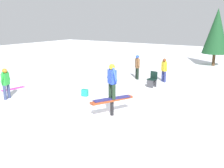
# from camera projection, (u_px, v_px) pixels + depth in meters

# --- Properties ---
(ground_plane) EXTENTS (60.00, 60.00, 0.00)m
(ground_plane) POSITION_uv_depth(u_px,v_px,m) (112.00, 115.00, 9.89)
(ground_plane) COLOR white
(rail_feature) EXTENTS (1.80, 1.00, 0.68)m
(rail_feature) POSITION_uv_depth(u_px,v_px,m) (112.00, 102.00, 9.75)
(rail_feature) COLOR black
(rail_feature) RESTS_ON ground
(snow_kicker_ramp) EXTENTS (2.25, 2.10, 0.51)m
(snow_kicker_ramp) POSITION_uv_depth(u_px,v_px,m) (62.00, 120.00, 8.72)
(snow_kicker_ramp) COLOR white
(snow_kicker_ramp) RESTS_ON ground
(main_rider_on_rail) EXTENTS (1.49, 0.99, 1.38)m
(main_rider_on_rail) POSITION_uv_depth(u_px,v_px,m) (112.00, 82.00, 9.56)
(main_rider_on_rail) COLOR navy
(main_rider_on_rail) RESTS_ON rail_feature
(bystander_yellow) EXTENTS (0.47, 0.57, 1.44)m
(bystander_yellow) POSITION_uv_depth(u_px,v_px,m) (164.00, 69.00, 15.12)
(bystander_yellow) COLOR navy
(bystander_yellow) RESTS_ON ground
(bystander_green) EXTENTS (0.66, 0.31, 1.48)m
(bystander_green) POSITION_uv_depth(u_px,v_px,m) (6.00, 82.00, 11.77)
(bystander_green) COLOR navy
(bystander_green) RESTS_ON ground
(bystander_brown) EXTENTS (0.55, 0.52, 1.55)m
(bystander_brown) POSITION_uv_depth(u_px,v_px,m) (137.00, 66.00, 15.83)
(bystander_brown) COLOR black
(bystander_brown) RESTS_ON ground
(loose_snowboard_magenta) EXTENTS (1.31, 0.48, 0.02)m
(loose_snowboard_magenta) POSITION_uv_depth(u_px,v_px,m) (13.00, 89.00, 13.69)
(loose_snowboard_magenta) COLOR #CA32A4
(loose_snowboard_magenta) RESTS_ON ground
(folding_chair) EXTENTS (0.49, 0.49, 0.88)m
(folding_chair) POSITION_uv_depth(u_px,v_px,m) (152.00, 80.00, 14.02)
(folding_chair) COLOR #3F3F44
(folding_chair) RESTS_ON ground
(backpack_on_snow) EXTENTS (0.28, 0.34, 0.34)m
(backpack_on_snow) POSITION_uv_depth(u_px,v_px,m) (85.00, 93.00, 12.36)
(backpack_on_snow) COLOR teal
(backpack_on_snow) RESTS_ON ground
(pine_tree_near) EXTENTS (2.04, 2.04, 4.64)m
(pine_tree_near) POSITION_uv_depth(u_px,v_px,m) (217.00, 31.00, 20.11)
(pine_tree_near) COLOR #4C331E
(pine_tree_near) RESTS_ON ground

